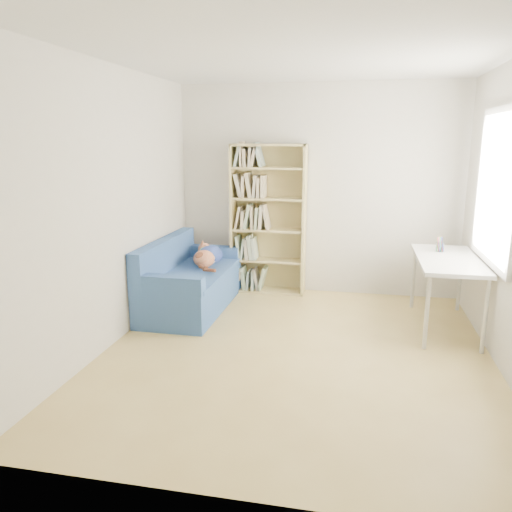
{
  "coord_description": "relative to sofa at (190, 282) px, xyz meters",
  "views": [
    {
      "loc": [
        0.5,
        -4.28,
        1.91
      ],
      "look_at": [
        -0.42,
        0.2,
        0.85
      ],
      "focal_mm": 35.0,
      "sensor_mm": 36.0,
      "label": 1
    }
  ],
  "objects": [
    {
      "name": "desk",
      "position": [
        2.8,
        -0.09,
        0.37
      ],
      "size": [
        0.61,
        1.32,
        0.75
      ],
      "color": "silver",
      "rests_on": "ground"
    },
    {
      "name": "ground",
      "position": [
        1.37,
        -1.03,
        -0.31
      ],
      "size": [
        4.0,
        4.0,
        0.0
      ],
      "primitive_type": "plane",
      "color": "tan",
      "rests_on": "ground"
    },
    {
      "name": "sofa",
      "position": [
        0.0,
        0.0,
        0.0
      ],
      "size": [
        0.8,
        1.64,
        0.81
      ],
      "rotation": [
        0.0,
        0.0,
        -0.01
      ],
      "color": "navy",
      "rests_on": "ground"
    },
    {
      "name": "pen_cup",
      "position": [
        2.76,
        0.2,
        0.5
      ],
      "size": [
        0.09,
        0.09,
        0.16
      ],
      "color": "white",
      "rests_on": "desk"
    },
    {
      "name": "room_shell",
      "position": [
        1.47,
        -1.0,
        1.32
      ],
      "size": [
        3.54,
        4.04,
        2.62
      ],
      "color": "silver",
      "rests_on": "ground"
    },
    {
      "name": "bookshelf",
      "position": [
        0.78,
        0.81,
        0.55
      ],
      "size": [
        0.94,
        0.29,
        1.87
      ],
      "color": "tan",
      "rests_on": "ground"
    }
  ]
}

